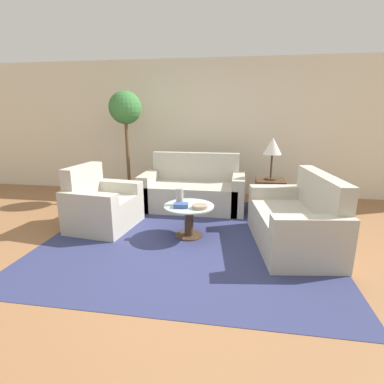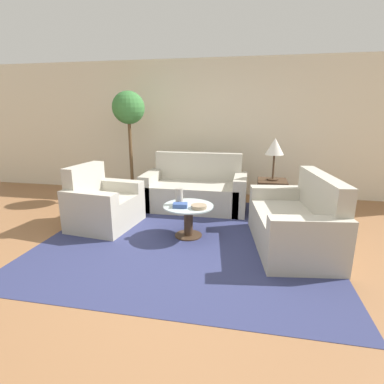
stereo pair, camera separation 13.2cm
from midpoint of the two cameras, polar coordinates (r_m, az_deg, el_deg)
ground_plane at (r=3.50m, az=-4.83°, el=-12.73°), size 14.00×14.00×0.00m
wall_back at (r=6.05m, az=1.87°, el=11.98°), size 10.00×0.06×2.60m
rug at (r=4.09m, az=-1.50°, el=-8.32°), size 3.60×3.39×0.01m
sofa_main at (r=5.21m, az=-0.41°, el=0.27°), size 1.73×0.87×0.93m
armchair at (r=4.54m, az=-17.85°, el=-2.75°), size 0.91×1.02×0.89m
loveseat at (r=3.92m, az=18.62°, el=-5.63°), size 1.03×1.58×0.91m
coffee_table at (r=3.99m, az=-1.53°, el=-4.67°), size 0.66×0.66×0.43m
side_table at (r=5.03m, az=13.76°, el=-0.83°), size 0.45×0.45×0.57m
table_lamp at (r=4.88m, az=14.35°, el=8.21°), size 0.29×0.29×0.67m
potted_plant at (r=5.64m, az=-13.16°, el=13.03°), size 0.58×0.58×1.98m
vase at (r=3.95m, az=-3.32°, el=-0.86°), size 0.10×0.10×0.22m
bowl at (r=3.81m, az=0.49°, el=-2.81°), size 0.20×0.20×0.05m
book_stack at (r=3.85m, az=-3.10°, el=-2.57°), size 0.19×0.15×0.05m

